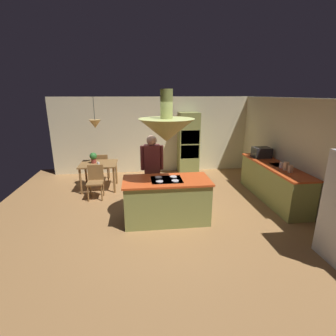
{
  "coord_description": "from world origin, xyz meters",
  "views": [
    {
      "loc": [
        -0.55,
        -5.09,
        2.65
      ],
      "look_at": [
        0.1,
        0.4,
        1.0
      ],
      "focal_mm": 26.8,
      "sensor_mm": 36.0,
      "label": 1
    }
  ],
  "objects_px": {
    "chair_facing_island": "(95,179)",
    "potted_plant_on_table": "(93,157)",
    "canister_flour": "(291,169)",
    "person_at_island": "(152,167)",
    "dining_table": "(99,167)",
    "canister_tea": "(282,165)",
    "oven_tower": "(188,144)",
    "microwave_on_counter": "(261,152)",
    "chair_by_back_wall": "(102,166)",
    "cup_on_table": "(98,164)",
    "kitchen_island": "(167,200)",
    "canister_sugar": "(286,166)"
  },
  "relations": [
    {
      "from": "kitchen_island",
      "to": "canister_sugar",
      "type": "relative_size",
      "value": 9.26
    },
    {
      "from": "person_at_island",
      "to": "potted_plant_on_table",
      "type": "height_order",
      "value": "person_at_island"
    },
    {
      "from": "chair_by_back_wall",
      "to": "microwave_on_counter",
      "type": "xyz_separation_m",
      "value": [
        4.54,
        -1.19,
        0.57
      ]
    },
    {
      "from": "potted_plant_on_table",
      "to": "cup_on_table",
      "type": "xyz_separation_m",
      "value": [
        0.16,
        -0.26,
        -0.12
      ]
    },
    {
      "from": "chair_by_back_wall",
      "to": "person_at_island",
      "type": "bearing_deg",
      "value": 125.16
    },
    {
      "from": "canister_flour",
      "to": "potted_plant_on_table",
      "type": "bearing_deg",
      "value": 157.02
    },
    {
      "from": "chair_facing_island",
      "to": "microwave_on_counter",
      "type": "height_order",
      "value": "microwave_on_counter"
    },
    {
      "from": "canister_flour",
      "to": "canister_sugar",
      "type": "distance_m",
      "value": 0.18
    },
    {
      "from": "kitchen_island",
      "to": "chair_facing_island",
      "type": "height_order",
      "value": "kitchen_island"
    },
    {
      "from": "person_at_island",
      "to": "canister_flour",
      "type": "height_order",
      "value": "person_at_island"
    },
    {
      "from": "chair_facing_island",
      "to": "canister_sugar",
      "type": "height_order",
      "value": "canister_sugar"
    },
    {
      "from": "potted_plant_on_table",
      "to": "canister_tea",
      "type": "xyz_separation_m",
      "value": [
        4.67,
        -1.62,
        0.07
      ]
    },
    {
      "from": "oven_tower",
      "to": "chair_by_back_wall",
      "type": "bearing_deg",
      "value": -170.02
    },
    {
      "from": "person_at_island",
      "to": "chair_by_back_wall",
      "type": "xyz_separation_m",
      "value": [
        -1.44,
        2.04,
        -0.51
      ]
    },
    {
      "from": "potted_plant_on_table",
      "to": "canister_flour",
      "type": "relative_size",
      "value": 1.78
    },
    {
      "from": "oven_tower",
      "to": "chair_facing_island",
      "type": "relative_size",
      "value": 2.37
    },
    {
      "from": "canister_sugar",
      "to": "oven_tower",
      "type": "bearing_deg",
      "value": 120.97
    },
    {
      "from": "oven_tower",
      "to": "microwave_on_counter",
      "type": "distance_m",
      "value": 2.42
    },
    {
      "from": "cup_on_table",
      "to": "canister_flour",
      "type": "relative_size",
      "value": 0.53
    },
    {
      "from": "chair_by_back_wall",
      "to": "canister_sugar",
      "type": "distance_m",
      "value": 5.17
    },
    {
      "from": "chair_by_back_wall",
      "to": "canister_tea",
      "type": "xyz_separation_m",
      "value": [
        4.54,
        -2.23,
        0.5
      ]
    },
    {
      "from": "kitchen_island",
      "to": "person_at_island",
      "type": "relative_size",
      "value": 1.04
    },
    {
      "from": "potted_plant_on_table",
      "to": "chair_facing_island",
      "type": "bearing_deg",
      "value": -79.34
    },
    {
      "from": "canister_sugar",
      "to": "canister_tea",
      "type": "relative_size",
      "value": 1.39
    },
    {
      "from": "oven_tower",
      "to": "canister_tea",
      "type": "xyz_separation_m",
      "value": [
        1.74,
        -2.72,
        -0.03
      ]
    },
    {
      "from": "cup_on_table",
      "to": "kitchen_island",
      "type": "bearing_deg",
      "value": -48.51
    },
    {
      "from": "potted_plant_on_table",
      "to": "canister_tea",
      "type": "height_order",
      "value": "canister_tea"
    },
    {
      "from": "canister_tea",
      "to": "microwave_on_counter",
      "type": "relative_size",
      "value": 0.31
    },
    {
      "from": "cup_on_table",
      "to": "microwave_on_counter",
      "type": "relative_size",
      "value": 0.2
    },
    {
      "from": "oven_tower",
      "to": "canister_sugar",
      "type": "distance_m",
      "value": 3.38
    },
    {
      "from": "person_at_island",
      "to": "chair_facing_island",
      "type": "bearing_deg",
      "value": 152.7
    },
    {
      "from": "canister_flour",
      "to": "microwave_on_counter",
      "type": "bearing_deg",
      "value": 90.0
    },
    {
      "from": "person_at_island",
      "to": "chair_by_back_wall",
      "type": "bearing_deg",
      "value": 125.16
    },
    {
      "from": "chair_facing_island",
      "to": "canister_flour",
      "type": "relative_size",
      "value": 5.15
    },
    {
      "from": "chair_by_back_wall",
      "to": "microwave_on_counter",
      "type": "distance_m",
      "value": 4.73
    },
    {
      "from": "cup_on_table",
      "to": "canister_sugar",
      "type": "distance_m",
      "value": 4.77
    },
    {
      "from": "canister_tea",
      "to": "chair_by_back_wall",
      "type": "bearing_deg",
      "value": 153.87
    },
    {
      "from": "cup_on_table",
      "to": "canister_sugar",
      "type": "xyz_separation_m",
      "value": [
        4.51,
        -1.54,
        0.22
      ]
    },
    {
      "from": "chair_facing_island",
      "to": "canister_tea",
      "type": "distance_m",
      "value": 4.66
    },
    {
      "from": "chair_by_back_wall",
      "to": "canister_flour",
      "type": "relative_size",
      "value": 5.15
    },
    {
      "from": "dining_table",
      "to": "canister_tea",
      "type": "relative_size",
      "value": 7.18
    },
    {
      "from": "chair_by_back_wall",
      "to": "canister_flour",
      "type": "distance_m",
      "value": 5.25
    },
    {
      "from": "oven_tower",
      "to": "microwave_on_counter",
      "type": "xyz_separation_m",
      "value": [
        1.74,
        -1.68,
        0.04
      ]
    },
    {
      "from": "potted_plant_on_table",
      "to": "kitchen_island",
      "type": "bearing_deg",
      "value": -49.5
    },
    {
      "from": "oven_tower",
      "to": "chair_by_back_wall",
      "type": "xyz_separation_m",
      "value": [
        -2.8,
        -0.49,
        -0.53
      ]
    },
    {
      "from": "cup_on_table",
      "to": "microwave_on_counter",
      "type": "distance_m",
      "value": 4.53
    },
    {
      "from": "microwave_on_counter",
      "to": "chair_by_back_wall",
      "type": "bearing_deg",
      "value": 165.36
    },
    {
      "from": "chair_facing_island",
      "to": "potted_plant_on_table",
      "type": "bearing_deg",
      "value": 100.66
    },
    {
      "from": "dining_table",
      "to": "cup_on_table",
      "type": "height_order",
      "value": "cup_on_table"
    },
    {
      "from": "oven_tower",
      "to": "canister_tea",
      "type": "height_order",
      "value": "oven_tower"
    }
  ]
}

